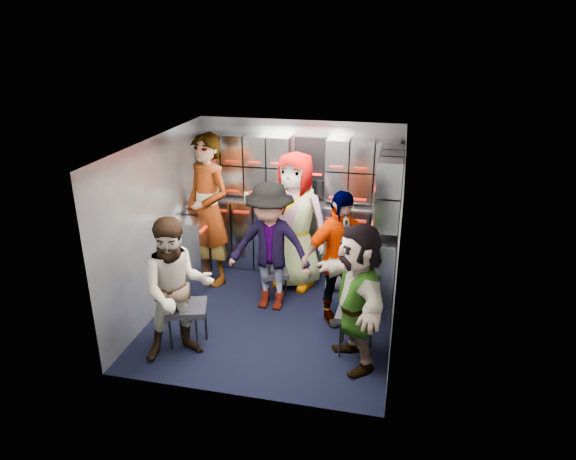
% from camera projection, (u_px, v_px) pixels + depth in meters
% --- Properties ---
extents(floor, '(3.00, 3.00, 0.00)m').
position_uv_depth(floor, '(274.00, 314.00, 6.24)').
color(floor, black).
rests_on(floor, ground).
extents(wall_back, '(2.80, 0.04, 2.10)m').
position_uv_depth(wall_back, '(299.00, 195.00, 7.21)').
color(wall_back, gray).
rests_on(wall_back, ground).
extents(wall_left, '(0.04, 3.00, 2.10)m').
position_uv_depth(wall_left, '(160.00, 225.00, 6.13)').
color(wall_left, gray).
rests_on(wall_left, ground).
extents(wall_right, '(0.04, 3.00, 2.10)m').
position_uv_depth(wall_right, '(398.00, 245.00, 5.56)').
color(wall_right, gray).
rests_on(wall_right, ground).
extents(ceiling, '(2.80, 3.00, 0.02)m').
position_uv_depth(ceiling, '(272.00, 143.00, 5.46)').
color(ceiling, silver).
rests_on(ceiling, wall_back).
extents(cart_bank_back, '(2.68, 0.38, 0.99)m').
position_uv_depth(cart_bank_back, '(296.00, 237.00, 7.22)').
color(cart_bank_back, '#9A9FA9').
rests_on(cart_bank_back, ground).
extents(cart_bank_left, '(0.38, 0.76, 0.99)m').
position_uv_depth(cart_bank_left, '(197.00, 250.00, 6.81)').
color(cart_bank_left, '#9A9FA9').
rests_on(cart_bank_left, ground).
extents(counter, '(2.68, 0.42, 0.03)m').
position_uv_depth(counter, '(296.00, 202.00, 7.03)').
color(counter, '#AFB2B7').
rests_on(counter, cart_bank_back).
extents(locker_bank_back, '(2.68, 0.28, 0.82)m').
position_uv_depth(locker_bank_back, '(297.00, 167.00, 6.91)').
color(locker_bank_back, '#9A9FA9').
rests_on(locker_bank_back, wall_back).
extents(locker_bank_right, '(0.28, 1.00, 0.82)m').
position_uv_depth(locker_bank_right, '(389.00, 187.00, 6.07)').
color(locker_bank_right, '#9A9FA9').
rests_on(locker_bank_right, wall_right).
extents(right_cabinet, '(0.28, 1.20, 1.00)m').
position_uv_depth(right_cabinet, '(383.00, 266.00, 6.34)').
color(right_cabinet, '#9A9FA9').
rests_on(right_cabinet, ground).
extents(coffee_niche, '(0.46, 0.16, 0.84)m').
position_uv_depth(coffee_niche, '(311.00, 168.00, 6.93)').
color(coffee_niche, black).
rests_on(coffee_niche, wall_back).
extents(red_latch_strip, '(2.60, 0.02, 0.03)m').
position_uv_depth(red_latch_strip, '(293.00, 216.00, 6.90)').
color(red_latch_strip, '#A61607').
rests_on(red_latch_strip, cart_bank_back).
extents(jump_seat_near_left, '(0.51, 0.50, 0.49)m').
position_uv_depth(jump_seat_near_left, '(187.00, 310.00, 5.50)').
color(jump_seat_near_left, black).
rests_on(jump_seat_near_left, ground).
extents(jump_seat_mid_left, '(0.44, 0.43, 0.40)m').
position_uv_depth(jump_seat_mid_left, '(274.00, 274.00, 6.45)').
color(jump_seat_mid_left, black).
rests_on(jump_seat_mid_left, ground).
extents(jump_seat_center, '(0.42, 0.40, 0.45)m').
position_uv_depth(jump_seat_center, '(298.00, 251.00, 7.00)').
color(jump_seat_center, black).
rests_on(jump_seat_center, ground).
extents(jump_seat_mid_right, '(0.37, 0.36, 0.40)m').
position_uv_depth(jump_seat_mid_right, '(339.00, 286.00, 6.17)').
color(jump_seat_mid_right, black).
rests_on(jump_seat_mid_right, ground).
extents(jump_seat_near_right, '(0.43, 0.41, 0.50)m').
position_uv_depth(jump_seat_near_right, '(357.00, 316.00, 5.37)').
color(jump_seat_near_right, black).
rests_on(jump_seat_near_right, ground).
extents(attendant_standing, '(0.89, 0.79, 2.03)m').
position_uv_depth(attendant_standing, '(208.00, 211.00, 6.70)').
color(attendant_standing, black).
rests_on(attendant_standing, ground).
extents(attendant_arc_a, '(0.95, 0.89, 1.55)m').
position_uv_depth(attendant_arc_a, '(177.00, 290.00, 5.21)').
color(attendant_arc_a, black).
rests_on(attendant_arc_a, ground).
extents(attendant_arc_b, '(1.08, 0.66, 1.61)m').
position_uv_depth(attendant_arc_b, '(270.00, 247.00, 6.12)').
color(attendant_arc_b, black).
rests_on(attendant_arc_b, ground).
extents(attendant_arc_c, '(0.99, 0.75, 1.82)m').
position_uv_depth(attendant_arc_c, '(295.00, 221.00, 6.64)').
color(attendant_arc_c, black).
rests_on(attendant_arc_c, ground).
extents(attendant_arc_d, '(0.99, 0.88, 1.61)m').
position_uv_depth(attendant_arc_d, '(339.00, 258.00, 5.84)').
color(attendant_arc_d, black).
rests_on(attendant_arc_d, ground).
extents(attendant_arc_e, '(1.05, 1.48, 1.54)m').
position_uv_depth(attendant_arc_e, '(357.00, 296.00, 5.09)').
color(attendant_arc_e, black).
rests_on(attendant_arc_e, ground).
extents(bottle_left, '(0.07, 0.07, 0.28)m').
position_uv_depth(bottle_left, '(277.00, 191.00, 6.98)').
color(bottle_left, white).
rests_on(bottle_left, counter).
extents(bottle_mid, '(0.06, 0.06, 0.24)m').
position_uv_depth(bottle_mid, '(309.00, 195.00, 6.89)').
color(bottle_mid, white).
rests_on(bottle_mid, counter).
extents(bottle_right, '(0.07, 0.07, 0.24)m').
position_uv_depth(bottle_right, '(377.00, 199.00, 6.71)').
color(bottle_right, white).
rests_on(bottle_right, counter).
extents(cup_left, '(0.08, 0.08, 0.10)m').
position_uv_depth(cup_left, '(247.00, 195.00, 7.09)').
color(cup_left, beige).
rests_on(cup_left, counter).
extents(cup_right, '(0.08, 0.08, 0.11)m').
position_uv_depth(cup_right, '(351.00, 203.00, 6.80)').
color(cup_right, beige).
rests_on(cup_right, counter).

